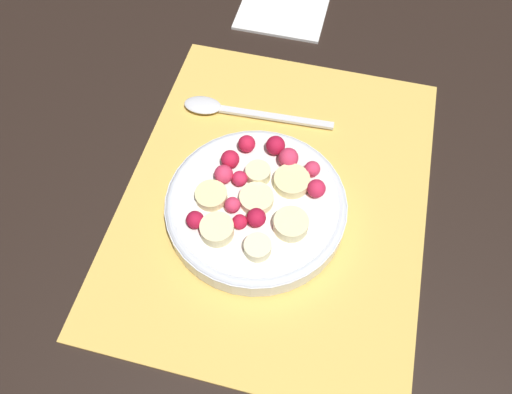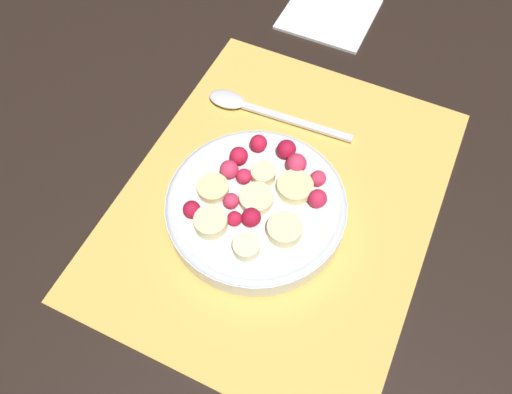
{
  "view_description": "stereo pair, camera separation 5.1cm",
  "coord_description": "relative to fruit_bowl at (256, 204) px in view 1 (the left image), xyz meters",
  "views": [
    {
      "loc": [
        -0.28,
        -0.05,
        0.47
      ],
      "look_at": [
        -0.03,
        0.02,
        0.04
      ],
      "focal_mm": 35.0,
      "sensor_mm": 36.0,
      "label": 1
    },
    {
      "loc": [
        -0.27,
        -0.1,
        0.47
      ],
      "look_at": [
        -0.03,
        0.02,
        0.04
      ],
      "focal_mm": 35.0,
      "sensor_mm": 36.0,
      "label": 2
    }
  ],
  "objects": [
    {
      "name": "spoon",
      "position": [
        0.13,
        0.07,
        -0.01
      ],
      "size": [
        0.03,
        0.18,
        0.01
      ],
      "rotation": [
        0.0,
        0.0,
        1.62
      ],
      "color": "silver",
      "rests_on": "placemat"
    },
    {
      "name": "placemat",
      "position": [
        0.03,
        -0.02,
        -0.02
      ],
      "size": [
        0.41,
        0.33,
        0.01
      ],
      "color": "#E0B251",
      "rests_on": "ground_plane"
    },
    {
      "name": "napkin",
      "position": [
        0.34,
        0.04,
        -0.02
      ],
      "size": [
        0.12,
        0.12,
        0.01
      ],
      "color": "white",
      "rests_on": "ground_plane"
    },
    {
      "name": "fruit_bowl",
      "position": [
        0.0,
        0.0,
        0.0
      ],
      "size": [
        0.19,
        0.19,
        0.05
      ],
      "color": "silver",
      "rests_on": "placemat"
    },
    {
      "name": "ground_plane",
      "position": [
        0.03,
        -0.02,
        -0.02
      ],
      "size": [
        3.0,
        3.0,
        0.0
      ],
      "primitive_type": "plane",
      "color": "black"
    }
  ]
}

